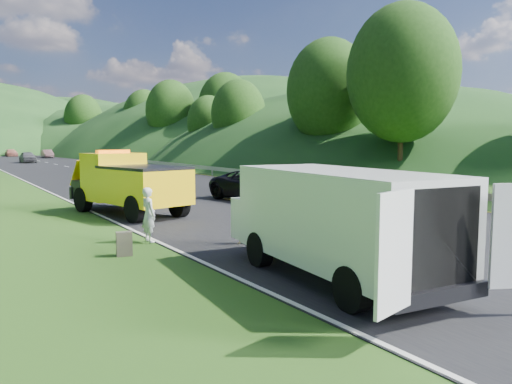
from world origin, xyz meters
TOP-DOWN VIEW (x-y plane):
  - ground at (0.00, 0.00)m, footprint 320.00×320.00m
  - road_surface at (3.00, 40.00)m, footprint 14.00×200.00m
  - guardrail at (10.30, 52.50)m, footprint 0.06×140.00m
  - tree_line_right at (23.00, 60.00)m, footprint 14.00×140.00m
  - hills_backdrop at (6.50, 134.70)m, footprint 201.00×288.60m
  - tow_truck at (-2.80, 7.29)m, footprint 3.41×6.34m
  - white_van at (-2.15, -4.38)m, footprint 3.64×6.92m
  - woman at (-4.12, 1.50)m, footprint 0.48×0.62m
  - child at (-1.91, -0.29)m, footprint 0.56×0.54m
  - worker at (-1.76, -6.23)m, footprint 1.45×1.17m
  - suitcase at (-5.28, 0.21)m, footprint 0.43×0.29m
  - spare_tire at (-1.99, -5.17)m, footprint 0.66×0.66m
  - passing_suv at (3.96, 8.02)m, footprint 3.27×5.74m
  - dist_car_a at (0.82, 58.40)m, footprint 1.75×4.36m
  - dist_car_b at (6.29, 75.80)m, footprint 1.42×4.06m
  - dist_car_c at (2.17, 86.67)m, footprint 1.81×4.44m

SIDE VIEW (x-z plane):
  - ground at x=0.00m, z-range 0.00..0.00m
  - guardrail at x=10.30m, z-range -0.76..0.76m
  - tree_line_right at x=23.00m, z-range -7.00..7.00m
  - hills_backdrop at x=6.50m, z-range -22.00..22.00m
  - woman at x=-4.12m, z-range -0.81..0.81m
  - child at x=-1.91m, z-range -0.46..0.46m
  - worker at x=-1.76m, z-range -0.98..0.98m
  - spare_tire at x=-1.99m, z-range -0.10..0.10m
  - passing_suv at x=3.96m, z-range -0.76..0.76m
  - dist_car_a at x=0.82m, z-range -0.74..0.74m
  - dist_car_b at x=6.29m, z-range -0.67..0.67m
  - dist_car_c at x=2.17m, z-range -0.64..0.64m
  - road_surface at x=3.00m, z-range 0.00..0.02m
  - suitcase at x=-5.28m, z-range 0.00..0.64m
  - tow_truck at x=-2.80m, z-range -0.03..2.56m
  - white_van at x=-2.15m, z-range 0.15..2.53m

